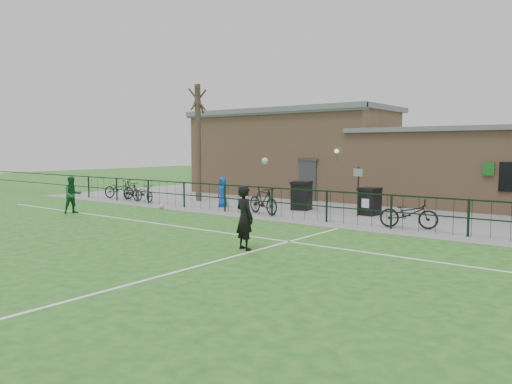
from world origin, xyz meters
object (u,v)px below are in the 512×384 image
Objects in this scene: wheelie_bin_left at (302,196)px; bicycle_e at (409,213)px; wheelie_bin_right at (370,202)px; bicycle_a at (119,189)px; bicycle_c at (144,193)px; bicycle_d at (263,201)px; outfield_player at (73,195)px; bicycle_b at (131,191)px; ball_ground at (161,206)px; bare_tree at (198,143)px; spectator_child at (223,192)px; sign_post at (358,191)px.

bicycle_e is (5.67, -2.11, -0.08)m from wheelie_bin_left.
wheelie_bin_right is 0.53× the size of bicycle_a.
wheelie_bin_left reaches higher than bicycle_a.
bicycle_c is at bearing 176.77° from wheelie_bin_left.
bicycle_d is 1.21× the size of outfield_player.
wheelie_bin_left reaches higher than bicycle_c.
ball_ground is (3.87, -1.38, -0.40)m from bicycle_b.
bare_tree is 5.78× the size of wheelie_bin_right.
ball_ground is (-8.44, -3.71, -0.43)m from wheelie_bin_right.
wheelie_bin_right is at bearing 23.73° from ball_ground.
bicycle_d reaches higher than bicycle_b.
spectator_child is (-3.43, -1.40, 0.10)m from wheelie_bin_left.
bicycle_d reaches higher than ball_ground.
bare_tree is at bearing 178.40° from sign_post.
bicycle_e is 13.62m from outfield_player.
bare_tree reaches higher than wheelie_bin_right.
bicycle_b is at bearing -147.90° from spectator_child.
bare_tree is 7.15m from outfield_player.
sign_post is at bearing 40.91° from bicycle_e.
bicycle_d is 8.08m from outfield_player.
sign_post is at bearing -96.40° from bicycle_a.
ball_ground is (-1.84, -2.14, -0.60)m from spectator_child.
bicycle_b is 5.10m from outfield_player.
bicycle_b is 0.87× the size of bicycle_d.
wheelie_bin_left is 0.85× the size of spectator_child.
bicycle_a is 10.03m from bicycle_d.
wheelie_bin_left is 9.86m from outfield_player.
ball_ground is at bearing -73.86° from bare_tree.
bicycle_d is (-3.33, -1.94, -0.43)m from sign_post.
outfield_player reaches higher than wheelie_bin_right.
bare_tree reaches higher than spectator_child.
bare_tree is at bearing 63.90° from bicycle_e.
outfield_player reaches higher than bicycle_c.
ball_ground is at bearing 80.93° from bicycle_e.
outfield_player is at bearing 93.80° from bicycle_e.
sign_post is at bearing -43.30° from outfield_player.
spectator_child reaches higher than wheelie_bin_left.
bicycle_a is 1.24× the size of outfield_player.
spectator_child is (-6.33, -1.05, -0.31)m from sign_post.
bicycle_e is 11.04m from ball_ground.
bicycle_e is 1.24× the size of outfield_player.
bicycle_c is 1.06× the size of outfield_player.
wheelie_bin_left is 0.75× the size of outfield_player.
spectator_child is at bearing -24.81° from bare_tree.
wheelie_bin_right is 0.63× the size of bicycle_b.
outfield_player is at bearing -158.87° from bicycle_a.
bicycle_e is at bearing -32.63° from sign_post.
wheelie_bin_left is 0.60× the size of bicycle_a.
bicycle_e is 1.40× the size of spectator_child.
bicycle_a reaches higher than bicycle_c.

